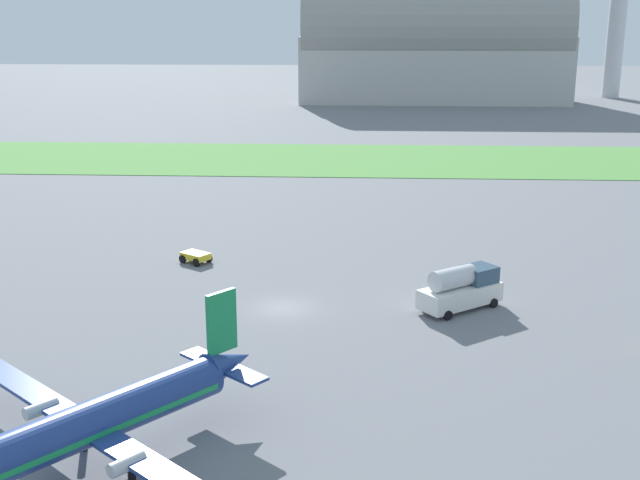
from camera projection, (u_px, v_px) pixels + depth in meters
ground_plane at (283, 308)px, 59.10m from camera, size 600.00×600.00×0.00m
grass_taxiway_strip at (324, 159)px, 120.05m from camera, size 360.00×28.00×0.08m
airplane_foreground_turboprop at (91, 423)px, 37.26m from camera, size 18.62×16.69×6.93m
fuel_truck_midfield at (461, 288)px, 58.54m from camera, size 6.63×5.83×3.29m
baggage_cart_by_runway at (196, 256)px, 69.78m from camera, size 2.95×2.78×0.90m
hangar_distant at (433, 41)px, 198.14m from camera, size 65.06×26.74×31.71m
control_tower at (617, 18)px, 205.20m from camera, size 8.00×8.00×34.04m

